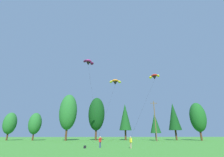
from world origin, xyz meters
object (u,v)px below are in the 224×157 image
utility_pole (155,120)px  parafoil_kite_mid_red_yellow (154,77)px  backpack (85,147)px  kite_flyer_mid (131,141)px  parafoil_kite_high_orange (115,82)px  parafoil_kite_far_magenta (88,62)px  kite_flyer_near (100,141)px

utility_pole → parafoil_kite_mid_red_yellow: (-0.59, -4.79, 12.32)m
backpack → parafoil_kite_mid_red_yellow: bearing=-4.3°
kite_flyer_mid → parafoil_kite_high_orange: bearing=91.5°
utility_pole → kite_flyer_mid: bearing=-116.4°
kite_flyer_mid → parafoil_kite_far_magenta: 25.65m
kite_flyer_near → parafoil_kite_far_magenta: parafoil_kite_far_magenta is taller
kite_flyer_near → parafoil_kite_high_orange: bearing=79.4°
parafoil_kite_mid_red_yellow → utility_pole: bearing=82.9°
utility_pole → kite_flyer_near: bearing=-126.8°
utility_pole → backpack: size_ratio=29.73×
parafoil_kite_mid_red_yellow → backpack: 31.48m
parafoil_kite_far_magenta → backpack: (1.69, -13.57, -20.49)m
utility_pole → kite_flyer_near: size_ratio=7.04×
utility_pole → kite_flyer_near: 27.73m
utility_pole → kite_flyer_mid: (-11.60, -23.39, -5.23)m
parafoil_kite_high_orange → parafoil_kite_far_magenta: (-8.03, -9.34, 2.49)m
kite_flyer_mid → parafoil_kite_high_orange: size_ratio=0.08×
parafoil_kite_high_orange → backpack: size_ratio=55.60×
kite_flyer_mid → utility_pole: bearing=63.6°
kite_flyer_near → backpack: size_ratio=4.23×
backpack → utility_pole: bearing=1.4°
backpack → parafoil_kite_high_orange: bearing=24.8°
kite_flyer_mid → parafoil_kite_far_magenta: bearing=121.8°
parafoil_kite_high_orange → kite_flyer_mid: bearing=-88.5°
parafoil_kite_high_orange → backpack: (-6.34, -22.91, -17.99)m
kite_flyer_mid → parafoil_kite_mid_red_yellow: size_ratio=0.08×
kite_flyer_mid → backpack: size_ratio=4.23×
utility_pole → backpack: utility_pole is taller
kite_flyer_near → parafoil_kite_high_orange: (4.07, 21.72, 17.20)m
parafoil_kite_mid_red_yellow → parafoil_kite_high_orange: bearing=158.0°
backpack → kite_flyer_mid: bearing=-52.9°
parafoil_kite_mid_red_yellow → parafoil_kite_far_magenta: bearing=-166.7°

